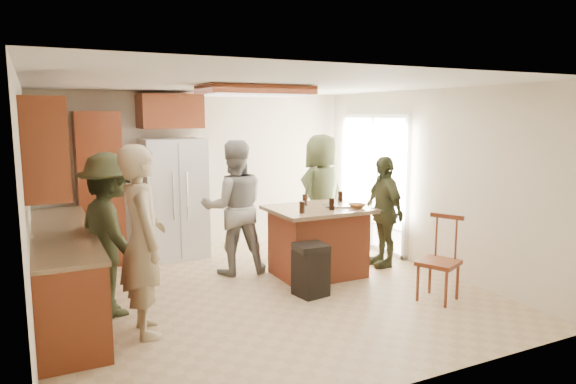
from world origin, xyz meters
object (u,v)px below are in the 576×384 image
person_side_right (384,211)px  person_counter (111,234)px  person_front_left (143,241)px  kitchen_island (318,241)px  person_behind_right (322,195)px  refrigerator (174,198)px  person_behind_left (234,208)px  spindle_chair (439,262)px  trash_bin (311,269)px

person_side_right → person_counter: person_counter is taller
person_front_left → kitchen_island: (2.45, 0.87, -0.46)m
person_behind_right → refrigerator: size_ratio=1.03×
person_behind_left → spindle_chair: 2.74m
kitchen_island → trash_bin: bearing=-125.7°
refrigerator → kitchen_island: bearing=-50.4°
person_front_left → kitchen_island: 2.64m
person_counter → person_side_right: bearing=-102.8°
person_front_left → trash_bin: size_ratio=2.98×
person_behind_left → trash_bin: person_behind_left is taller
refrigerator → spindle_chair: (2.29, -3.25, -0.45)m
refrigerator → kitchen_island: refrigerator is taller
person_counter → spindle_chair: person_counter is taller
person_behind_right → spindle_chair: (0.22, -2.35, -0.48)m
person_counter → person_behind_left: bearing=-80.8°
person_front_left → person_side_right: bearing=-74.9°
person_side_right → kitchen_island: bearing=-83.4°
person_behind_left → person_counter: size_ratio=1.03×
person_front_left → spindle_chair: person_front_left is taller
spindle_chair → person_behind_right: bearing=95.3°
spindle_chair → trash_bin: bearing=147.8°
kitchen_island → spindle_chair: 1.66m
person_side_right → kitchen_island: person_side_right is taller
person_behind_left → person_side_right: size_ratio=1.15×
person_behind_left → refrigerator: (-0.52, 1.22, -0.01)m
person_behind_left → spindle_chair: size_ratio=1.83×
person_behind_right → person_side_right: person_behind_right is taller
person_front_left → person_side_right: size_ratio=1.19×
person_behind_left → person_side_right: (2.03, -0.60, -0.12)m
person_front_left → kitchen_island: size_ratio=1.47×
refrigerator → spindle_chair: size_ratio=1.81×
person_behind_left → person_counter: (-1.69, -0.78, -0.03)m
person_behind_right → trash_bin: bearing=34.5°
person_front_left → person_behind_left: bearing=-44.1°
person_behind_left → person_side_right: 2.12m
person_side_right → refrigerator: (-2.55, 1.82, 0.11)m
person_behind_right → kitchen_island: person_behind_right is taller
person_side_right → refrigerator: size_ratio=0.88×
refrigerator → person_behind_left: bearing=-66.9°
trash_bin → spindle_chair: (1.27, -0.80, 0.13)m
person_behind_left → kitchen_island: person_behind_left is taller
refrigerator → spindle_chair: refrigerator is taller
trash_bin → refrigerator: bearing=112.5°
person_behind_left → trash_bin: (0.50, -1.24, -0.59)m
person_behind_right → trash_bin: 1.97m
trash_bin → spindle_chair: size_ratio=0.63×
refrigerator → kitchen_island: size_ratio=1.41×
person_counter → kitchen_island: 2.70m
person_counter → spindle_chair: (3.46, -1.26, -0.43)m
person_behind_right → trash_bin: person_behind_right is taller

